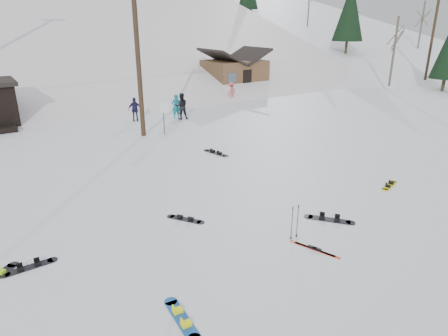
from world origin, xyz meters
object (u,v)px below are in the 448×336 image
hero_snowboard (182,318)px  hero_skis (315,249)px  cabin (234,74)px  utility_pole (137,49)px

hero_snowboard → hero_skis: hero_snowboard is taller
cabin → hero_snowboard: bearing=-126.5°
cabin → hero_skis: 27.46m
utility_pole → hero_snowboard: bearing=-109.2°
hero_snowboard → utility_pole: bearing=-15.1°
hero_snowboard → hero_skis: (4.42, 0.46, -0.01)m
cabin → hero_snowboard: cabin is taller
cabin → utility_pole: bearing=-142.4°
cabin → hero_snowboard: size_ratio=3.40×
hero_snowboard → hero_skis: size_ratio=1.08×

